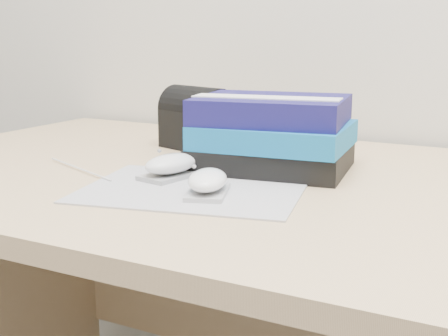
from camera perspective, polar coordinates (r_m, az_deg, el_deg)
The scene contains 7 objects.
desk at distance 1.10m, azimuth 9.36°, elevation -12.72°, with size 1.60×0.80×0.73m.
mousepad at distance 0.92m, azimuth -2.81°, elevation -1.92°, with size 0.32×0.25×0.00m, color gray.
mouse_rear at distance 0.98m, azimuth -4.83°, elevation 0.22°, with size 0.07×0.11×0.04m.
mouse_front at distance 0.88m, azimuth -1.51°, elevation -1.29°, with size 0.08×0.11×0.04m.
usb_cable at distance 1.06m, azimuth -13.07°, elevation -0.06°, with size 0.00×0.00×0.21m, color silver.
book_stack at distance 1.04m, azimuth 4.46°, elevation 3.13°, with size 0.28×0.23×0.12m.
pouch at distance 1.23m, azimuth -2.49°, elevation 4.55°, with size 0.15×0.12×0.12m.
Camera 1 is at (0.31, 0.70, 0.96)m, focal length 50.00 mm.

